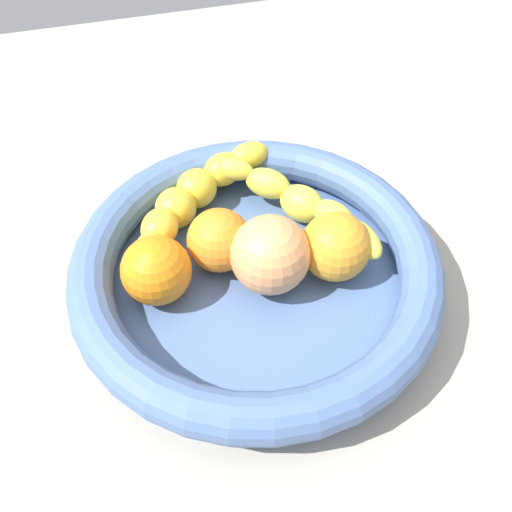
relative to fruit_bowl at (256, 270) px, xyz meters
The scene contains 8 objects.
kitchen_counter 4.65cm from the fruit_bowl, ahead, with size 120.00×120.00×3.00cm, color #A29A8C.
fruit_bowl is the anchor object (origin of this frame).
banana_draped_left 10.20cm from the fruit_bowl, 156.62° to the right, with size 14.74×16.40×4.41cm.
banana_draped_right 8.74cm from the fruit_bowl, 134.44° to the left, with size 17.74×13.61×4.60cm.
orange_front 9.13cm from the fruit_bowl, 94.41° to the right, with size 6.24×6.24×6.24cm, color orange.
orange_mid_left 4.34cm from the fruit_bowl, 135.25° to the right, with size 6.00×6.00×6.00cm, color orange.
orange_mid_right 7.57cm from the fruit_bowl, 81.56° to the left, with size 6.42×6.42×6.42cm, color orange.
peach_blush 2.86cm from the fruit_bowl, 57.20° to the left, with size 7.22×7.22×7.22cm, color #F9A05F.
Camera 1 is at (30.06, -8.54, 44.46)cm, focal length 37.56 mm.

